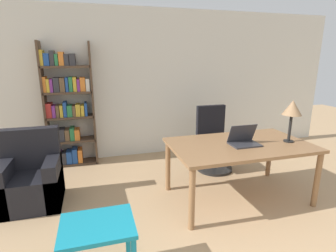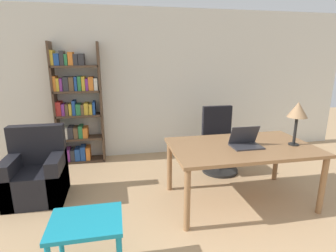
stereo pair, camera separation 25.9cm
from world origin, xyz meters
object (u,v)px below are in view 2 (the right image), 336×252
table_lamp (298,111)px  bookshelf (76,108)px  side_table_blue (87,231)px  armchair (37,176)px  laptop (245,142)px  desk (241,152)px  office_chair (219,143)px

table_lamp → bookshelf: size_ratio=0.26×
side_table_blue → armchair: (-0.79, 1.51, -0.14)m
laptop → bookshelf: bearing=140.0°
laptop → side_table_blue: (-1.84, -0.88, -0.36)m
laptop → armchair: 2.75m
desk → office_chair: bearing=83.4°
desk → side_table_blue: size_ratio=3.05×
table_lamp → side_table_blue: 2.71m
table_lamp → bookshelf: (-2.87, 1.94, -0.21)m
laptop → armchair: bearing=166.4°
table_lamp → side_table_blue: bearing=-161.8°
desk → office_chair: size_ratio=1.68×
side_table_blue → bookshelf: 2.84m
desk → table_lamp: size_ratio=3.25×
side_table_blue → bookshelf: bearing=98.2°
desk → table_lamp: bearing=-8.8°
office_chair → armchair: size_ratio=1.11×
desk → side_table_blue: desk is taller
desk → office_chair: office_chair is taller
table_lamp → laptop: bearing=174.4°
table_lamp → office_chair: 1.43m
office_chair → bookshelf: size_ratio=0.51×
laptop → bookshelf: bookshelf is taller
desk → bookshelf: (-2.22, 1.84, 0.30)m
table_lamp → armchair: table_lamp is taller
armchair → bookshelf: (0.39, 1.25, 0.67)m
armchair → desk: bearing=-12.9°
laptop → office_chair: 1.10m
desk → laptop: laptop is taller
office_chair → side_table_blue: office_chair is taller
desk → side_table_blue: bearing=-153.2°
laptop → table_lamp: (0.63, -0.06, 0.38)m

